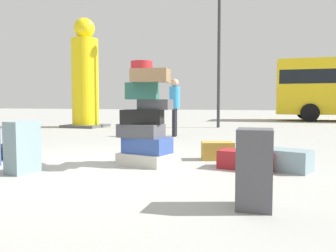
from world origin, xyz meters
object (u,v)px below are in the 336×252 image
Objects in this scene: suitcase_slate_left_side at (22,147)px; suitcase_slate_upright_blue at (289,160)px; suitcase_black_foreground_near at (8,152)px; yellow_dummy_statue at (85,79)px; lamp_post at (219,7)px; person_bearded_onlooker at (175,102)px; suitcase_charcoal_white_trunk at (254,169)px; suitcase_tower at (145,124)px; suitcase_tan_foreground_far at (217,151)px; suitcase_maroon_behind_tower at (247,160)px.

suitcase_slate_left_side is 1.24× the size of suitcase_slate_upright_blue.
suitcase_black_foreground_near is 7.76m from yellow_dummy_statue.
suitcase_slate_upright_blue is 9.54m from lamp_post.
person_bearded_onlooker is (-3.00, 4.25, 0.81)m from suitcase_slate_upright_blue.
suitcase_charcoal_white_trunk reaches higher than suitcase_black_foreground_near.
suitcase_tower is 3.02× the size of suitcase_tan_foreground_far.
suitcase_slate_left_side is 1.35× the size of suitcase_tan_foreground_far.
suitcase_maroon_behind_tower is (-0.25, 1.88, -0.23)m from suitcase_charcoal_white_trunk.
suitcase_black_foreground_near is at bearing 178.05° from suitcase_tan_foreground_far.
suitcase_charcoal_white_trunk is at bearing -2.08° from suitcase_slate_left_side.
suitcase_black_foreground_near is 0.09× the size of lamp_post.
suitcase_black_foreground_near is 1.28× the size of suitcase_tan_foreground_far.
suitcase_charcoal_white_trunk is (4.21, -1.53, 0.25)m from suitcase_black_foreground_near.
yellow_dummy_statue is (-6.25, 5.99, 1.71)m from suitcase_tan_foreground_far.
lamp_post reaches higher than yellow_dummy_statue.
lamp_post is at bearing 92.71° from suitcase_tower.
suitcase_tower is 9.20m from lamp_post.
person_bearded_onlooker is 0.23× the size of lamp_post.
suitcase_black_foreground_near is (-1.12, 0.92, -0.24)m from suitcase_slate_left_side.
person_bearded_onlooker is at bearing 145.31° from suitcase_slate_upright_blue.
suitcase_charcoal_white_trunk is 2.69m from suitcase_tan_foreground_far.
suitcase_black_foreground_near is at bearing -165.77° from suitcase_maroon_behind_tower.
suitcase_charcoal_white_trunk is at bearing -73.13° from suitcase_maroon_behind_tower.
suitcase_tower reaches higher than suitcase_slate_left_side.
person_bearded_onlooker reaches higher than suitcase_black_foreground_near.
lamp_post is at bearing 93.31° from suitcase_slate_left_side.
suitcase_charcoal_white_trunk reaches higher than suitcase_slate_upright_blue.
suitcase_maroon_behind_tower is 0.19× the size of yellow_dummy_statue.
suitcase_slate_left_side is 1.47m from suitcase_black_foreground_near.
lamp_post is (0.95, 9.40, 4.18)m from suitcase_slate_left_side.
suitcase_tower is at bearing 11.51° from suitcase_black_foreground_near.
suitcase_maroon_behind_tower is 9.44m from lamp_post.
yellow_dummy_statue is at bearing 125.55° from suitcase_slate_left_side.
suitcase_slate_upright_blue is 5.26m from person_bearded_onlooker.
lamp_post is (-1.34, 7.46, 4.38)m from suitcase_tan_foreground_far.
person_bearded_onlooker is at bearing 99.00° from suitcase_tan_foreground_far.
suitcase_slate_left_side is 3.66m from suitcase_slate_upright_blue.
suitcase_charcoal_white_trunk is 0.92× the size of suitcase_maroon_behind_tower.
suitcase_tan_foreground_far is (-1.13, 0.66, -0.00)m from suitcase_slate_upright_blue.
suitcase_slate_left_side is at bearing -31.63° from suitcase_black_foreground_near.
person_bearded_onlooker reaches higher than suitcase_maroon_behind_tower.
suitcase_slate_upright_blue is at bearing -73.08° from lamp_post.
yellow_dummy_statue reaches higher than suitcase_maroon_behind_tower.
suitcase_slate_upright_blue is 0.57m from suitcase_maroon_behind_tower.
suitcase_black_foreground_near is 0.93× the size of suitcase_charcoal_white_trunk.
suitcase_tower is 2.79× the size of suitcase_slate_upright_blue.
suitcase_charcoal_white_trunk is 1.27× the size of suitcase_slate_upright_blue.
suitcase_maroon_behind_tower is 0.48× the size of person_bearded_onlooker.
suitcase_tan_foreground_far is at bearing 49.41° from suitcase_slate_left_side.
suitcase_charcoal_white_trunk is 11.18m from yellow_dummy_statue.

